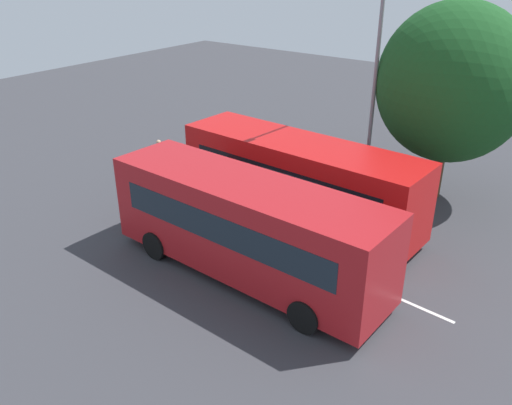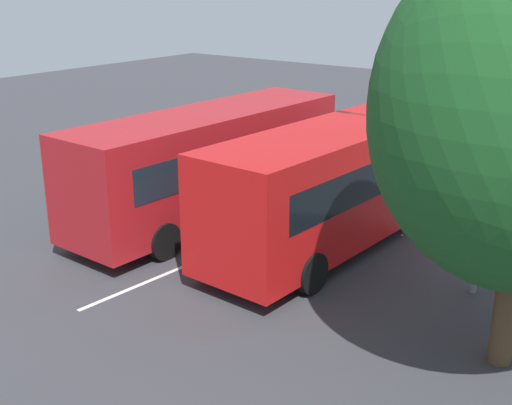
{
  "view_description": "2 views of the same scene",
  "coord_description": "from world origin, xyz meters",
  "px_view_note": "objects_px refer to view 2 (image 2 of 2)",
  "views": [
    {
      "loc": [
        -9.28,
        13.51,
        9.64
      ],
      "look_at": [
        0.23,
        0.85,
        1.95
      ],
      "focal_mm": 36.82,
      "sensor_mm": 36.0,
      "label": 1
    },
    {
      "loc": [
        -14.73,
        -10.49,
        6.99
      ],
      "look_at": [
        -1.37,
        -0.41,
        1.28
      ],
      "focal_mm": 46.75,
      "sensor_mm": 36.0,
      "label": 2
    }
  ],
  "objects_px": {
    "bus_center_left": "(210,160)",
    "street_lamp": "(486,71)",
    "bus_far_left": "(342,180)",
    "pedestrian": "(453,151)"
  },
  "relations": [
    {
      "from": "bus_center_left",
      "to": "street_lamp",
      "type": "bearing_deg",
      "value": -89.35
    },
    {
      "from": "pedestrian",
      "to": "street_lamp",
      "type": "height_order",
      "value": "street_lamp"
    },
    {
      "from": "bus_center_left",
      "to": "street_lamp",
      "type": "relative_size",
      "value": 1.09
    },
    {
      "from": "bus_far_left",
      "to": "street_lamp",
      "type": "height_order",
      "value": "street_lamp"
    },
    {
      "from": "bus_far_left",
      "to": "bus_center_left",
      "type": "distance_m",
      "value": 4.17
    },
    {
      "from": "bus_far_left",
      "to": "street_lamp",
      "type": "relative_size",
      "value": 1.1
    },
    {
      "from": "bus_far_left",
      "to": "pedestrian",
      "type": "distance_m",
      "value": 7.79
    },
    {
      "from": "pedestrian",
      "to": "street_lamp",
      "type": "xyz_separation_m",
      "value": [
        -8.59,
        -3.69,
        4.09
      ]
    },
    {
      "from": "street_lamp",
      "to": "pedestrian",
      "type": "bearing_deg",
      "value": -62.0
    },
    {
      "from": "bus_far_left",
      "to": "pedestrian",
      "type": "height_order",
      "value": "bus_far_left"
    }
  ]
}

